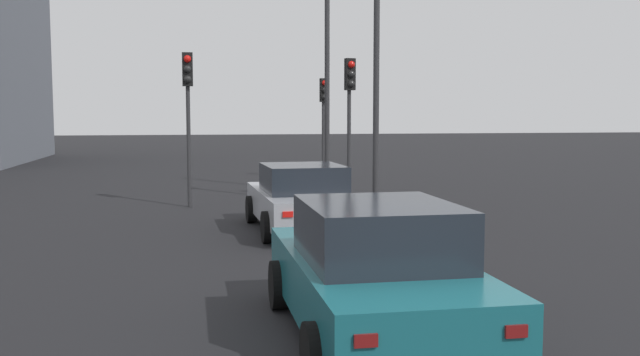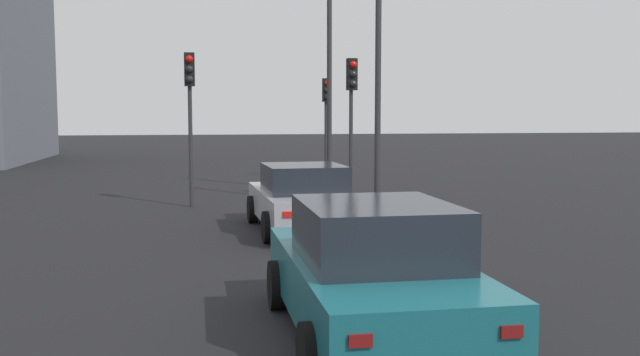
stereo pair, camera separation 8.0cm
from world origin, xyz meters
name	(u,v)px [view 1 (the left image)]	position (x,y,z in m)	size (l,w,h in m)	color
car_silver_lead	(302,199)	(8.63, -0.23, 0.71)	(4.36, 2.20, 1.47)	#A8AAB2
car_teal_second	(375,273)	(1.25, 0.11, 0.76)	(4.42, 2.05, 1.59)	#19606B
traffic_light_near_left	(188,97)	(12.99, 2.18, 3.02)	(0.32, 0.28, 4.21)	#2D2D30
traffic_light_near_right	(324,107)	(20.17, -2.96, 2.83)	(0.32, 0.30, 3.92)	#2D2D30
traffic_light_far_left	(350,99)	(13.22, -2.38, 2.97)	(0.33, 0.30, 4.14)	#2D2D30
street_lamp_kerbside	(327,66)	(15.86, -2.24, 4.10)	(0.56, 0.36, 6.92)	#2D2D30
street_lamp_far	(376,48)	(11.74, -2.75, 4.30)	(0.56, 0.36, 7.31)	#2D2D30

